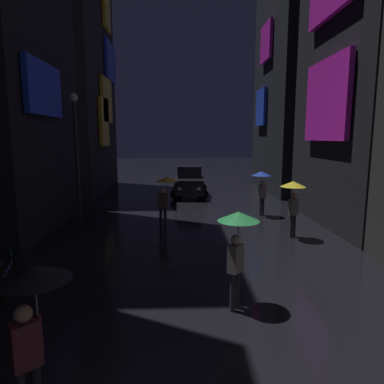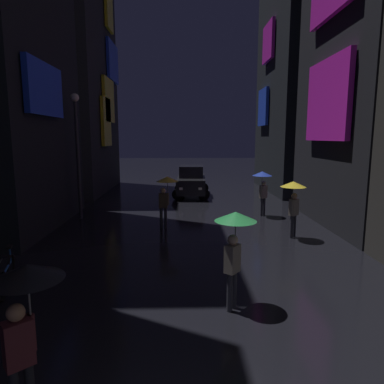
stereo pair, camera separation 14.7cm
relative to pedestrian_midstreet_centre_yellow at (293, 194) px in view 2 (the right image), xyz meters
name	(u,v)px [view 2 (the right image)]	position (x,y,z in m)	size (l,w,h in m)	color
building_left_far	(75,80)	(-11.12, 11.77, 5.78)	(4.25, 8.50, 14.90)	#232328
building_right_far	(301,47)	(3.84, 11.54, 7.89)	(4.25, 8.06, 19.11)	black
pedestrian_midstreet_centre_yellow	(293,194)	(0.00, 0.00, 0.00)	(0.90, 0.90, 2.12)	#2D2D38
pedestrian_foreground_left_blue	(263,181)	(-0.28, 3.62, 0.00)	(0.90, 0.90, 2.12)	#2D2D38
pedestrian_far_right_black	(25,300)	(-5.96, -8.00, 0.00)	(0.90, 0.90, 2.12)	black
pedestrian_midstreet_left_green	(235,233)	(-2.90, -5.07, 0.00)	(0.90, 0.90, 2.12)	#2D2D38
pedestrian_foreground_right_yellow	(166,188)	(-4.66, 1.59, 0.00)	(0.90, 0.90, 2.12)	#2D2D38
bicycle_parked_at_storefront	(7,275)	(-8.25, -4.09, -1.28)	(0.57, 1.76, 0.96)	black
car_distant	(191,181)	(-3.45, 9.33, -0.74)	(2.39, 4.21, 1.92)	black
streetlamp_left_far	(77,142)	(-8.65, 3.32, 1.80)	(0.36, 0.36, 5.56)	#2D2D33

